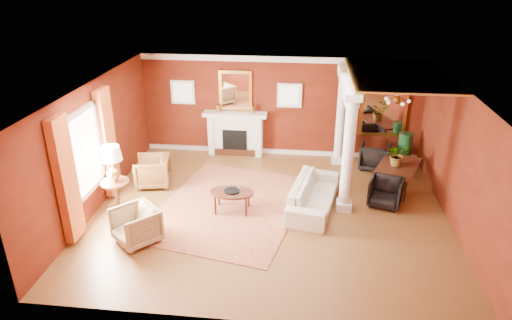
# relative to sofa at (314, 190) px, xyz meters

# --- Properties ---
(ground) EXTENTS (8.00, 8.00, 0.00)m
(ground) POSITION_rel_sofa_xyz_m (-1.00, -0.32, -0.45)
(ground) COLOR brown
(ground) RESTS_ON ground
(room_shell) EXTENTS (8.04, 7.04, 2.92)m
(room_shell) POSITION_rel_sofa_xyz_m (-1.00, -0.32, 1.57)
(room_shell) COLOR #631E0D
(room_shell) RESTS_ON ground
(fireplace) EXTENTS (1.85, 0.42, 1.29)m
(fireplace) POSITION_rel_sofa_xyz_m (-2.30, 2.99, 0.20)
(fireplace) COLOR white
(fireplace) RESTS_ON ground
(overmantel_mirror) EXTENTS (0.95, 0.07, 1.15)m
(overmantel_mirror) POSITION_rel_sofa_xyz_m (-2.30, 3.13, 1.45)
(overmantel_mirror) COLOR gold
(overmantel_mirror) RESTS_ON fireplace
(flank_window_left) EXTENTS (0.70, 0.07, 0.70)m
(flank_window_left) POSITION_rel_sofa_xyz_m (-3.85, 3.14, 1.35)
(flank_window_left) COLOR white
(flank_window_left) RESTS_ON room_shell
(flank_window_right) EXTENTS (0.70, 0.07, 0.70)m
(flank_window_right) POSITION_rel_sofa_xyz_m (-0.75, 3.14, 1.35)
(flank_window_right) COLOR white
(flank_window_right) RESTS_ON room_shell
(left_window) EXTENTS (0.21, 2.55, 2.60)m
(left_window) POSITION_rel_sofa_xyz_m (-4.89, -0.92, 0.98)
(left_window) COLOR white
(left_window) RESTS_ON room_shell
(column_front) EXTENTS (0.36, 0.36, 2.80)m
(column_front) POSITION_rel_sofa_xyz_m (0.70, -0.02, 0.98)
(column_front) COLOR white
(column_front) RESTS_ON ground
(column_back) EXTENTS (0.36, 0.36, 2.80)m
(column_back) POSITION_rel_sofa_xyz_m (0.70, 2.68, 0.98)
(column_back) COLOR white
(column_back) RESTS_ON ground
(header_beam) EXTENTS (0.30, 3.20, 0.32)m
(header_beam) POSITION_rel_sofa_xyz_m (0.70, 1.58, 2.17)
(header_beam) COLOR white
(header_beam) RESTS_ON column_front
(amber_ceiling) EXTENTS (2.30, 3.40, 0.04)m
(amber_ceiling) POSITION_rel_sofa_xyz_m (1.85, 1.43, 2.42)
(amber_ceiling) COLOR gold
(amber_ceiling) RESTS_ON room_shell
(dining_mirror) EXTENTS (1.30, 0.07, 1.70)m
(dining_mirror) POSITION_rel_sofa_xyz_m (1.90, 3.13, 1.10)
(dining_mirror) COLOR gold
(dining_mirror) RESTS_ON room_shell
(chandelier) EXTENTS (0.60, 0.62, 0.75)m
(chandelier) POSITION_rel_sofa_xyz_m (1.90, 1.48, 1.80)
(chandelier) COLOR #BA893A
(chandelier) RESTS_ON room_shell
(crown_trim) EXTENTS (8.00, 0.08, 0.16)m
(crown_trim) POSITION_rel_sofa_xyz_m (-1.00, 3.14, 2.37)
(crown_trim) COLOR white
(crown_trim) RESTS_ON room_shell
(base_trim) EXTENTS (8.00, 0.08, 0.12)m
(base_trim) POSITION_rel_sofa_xyz_m (-1.00, 3.14, -0.39)
(base_trim) COLOR white
(base_trim) RESTS_ON ground
(rug) EXTENTS (3.87, 4.66, 0.02)m
(rug) POSITION_rel_sofa_xyz_m (-1.96, -0.18, -0.44)
(rug) COLOR maroon
(rug) RESTS_ON ground
(sofa) EXTENTS (1.09, 2.36, 0.89)m
(sofa) POSITION_rel_sofa_xyz_m (0.00, 0.00, 0.00)
(sofa) COLOR white
(sofa) RESTS_ON ground
(armchair_leopard) EXTENTS (0.92, 0.96, 0.86)m
(armchair_leopard) POSITION_rel_sofa_xyz_m (-4.09, 0.70, -0.01)
(armchair_leopard) COLOR black
(armchair_leopard) RESTS_ON ground
(armchair_stripe) EXTENTS (1.11, 1.11, 0.84)m
(armchair_stripe) POSITION_rel_sofa_xyz_m (-3.61, -1.82, -0.03)
(armchair_stripe) COLOR tan
(armchair_stripe) RESTS_ON ground
(coffee_table) EXTENTS (1.01, 1.01, 0.51)m
(coffee_table) POSITION_rel_sofa_xyz_m (-1.87, -0.38, 0.02)
(coffee_table) COLOR black
(coffee_table) RESTS_ON ground
(coffee_book) EXTENTS (0.18, 0.06, 0.24)m
(coffee_book) POSITION_rel_sofa_xyz_m (-1.88, -0.34, 0.18)
(coffee_book) COLOR black
(coffee_book) RESTS_ON coffee_table
(side_table) EXTENTS (0.64, 0.64, 1.60)m
(side_table) POSITION_rel_sofa_xyz_m (-4.50, -0.64, 0.65)
(side_table) COLOR black
(side_table) RESTS_ON ground
(dining_table) EXTENTS (1.14, 1.73, 0.91)m
(dining_table) POSITION_rel_sofa_xyz_m (2.12, 1.29, 0.01)
(dining_table) COLOR black
(dining_table) RESTS_ON ground
(dining_chair_near) EXTENTS (0.89, 0.86, 0.74)m
(dining_chair_near) POSITION_rel_sofa_xyz_m (1.67, 0.29, -0.07)
(dining_chair_near) COLOR black
(dining_chair_near) RESTS_ON ground
(dining_chair_far) EXTENTS (0.92, 0.88, 0.80)m
(dining_chair_far) POSITION_rel_sofa_xyz_m (1.67, 2.38, -0.05)
(dining_chair_far) COLOR black
(dining_chair_far) RESTS_ON ground
(green_urn) EXTENTS (0.41, 0.41, 0.99)m
(green_urn) POSITION_rel_sofa_xyz_m (2.50, 2.63, -0.06)
(green_urn) COLOR #14411E
(green_urn) RESTS_ON ground
(potted_plant) EXTENTS (0.66, 0.70, 0.45)m
(potted_plant) POSITION_rel_sofa_xyz_m (2.06, 1.35, 0.69)
(potted_plant) COLOR #26591E
(potted_plant) RESTS_ON dining_table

